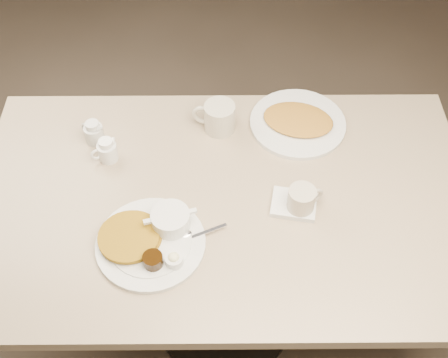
{
  "coord_description": "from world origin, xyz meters",
  "views": [
    {
      "loc": [
        -0.01,
        -1.02,
        2.11
      ],
      "look_at": [
        0.0,
        0.02,
        0.82
      ],
      "focal_mm": 45.66,
      "sensor_mm": 36.0,
      "label": 1
    }
  ],
  "objects_px": {
    "diner_table": "(224,230)",
    "coffee_mug_far": "(218,117)",
    "creamer_left": "(107,151)",
    "creamer_right": "(94,132)",
    "main_plate": "(152,237)",
    "coffee_mug_near": "(302,200)",
    "hash_plate": "(298,122)"
  },
  "relations": [
    {
      "from": "diner_table",
      "to": "coffee_mug_near",
      "type": "height_order",
      "value": "coffee_mug_near"
    },
    {
      "from": "coffee_mug_near",
      "to": "coffee_mug_far",
      "type": "relative_size",
      "value": 0.79
    },
    {
      "from": "hash_plate",
      "to": "diner_table",
      "type": "bearing_deg",
      "value": -128.84
    },
    {
      "from": "diner_table",
      "to": "coffee_mug_far",
      "type": "bearing_deg",
      "value": 93.21
    },
    {
      "from": "coffee_mug_near",
      "to": "creamer_right",
      "type": "distance_m",
      "value": 0.7
    },
    {
      "from": "creamer_right",
      "to": "hash_plate",
      "type": "distance_m",
      "value": 0.67
    },
    {
      "from": "coffee_mug_far",
      "to": "creamer_left",
      "type": "distance_m",
      "value": 0.37
    },
    {
      "from": "coffee_mug_near",
      "to": "coffee_mug_far",
      "type": "xyz_separation_m",
      "value": [
        -0.24,
        0.33,
        0.0
      ]
    },
    {
      "from": "diner_table",
      "to": "coffee_mug_far",
      "type": "relative_size",
      "value": 9.78
    },
    {
      "from": "main_plate",
      "to": "creamer_right",
      "type": "height_order",
      "value": "creamer_right"
    },
    {
      "from": "diner_table",
      "to": "coffee_mug_far",
      "type": "xyz_separation_m",
      "value": [
        -0.02,
        0.29,
        0.22
      ]
    },
    {
      "from": "coffee_mug_near",
      "to": "hash_plate",
      "type": "xyz_separation_m",
      "value": [
        0.02,
        0.35,
        -0.03
      ]
    },
    {
      "from": "creamer_left",
      "to": "coffee_mug_far",
      "type": "bearing_deg",
      "value": 20.44
    },
    {
      "from": "main_plate",
      "to": "creamer_left",
      "type": "relative_size",
      "value": 4.69
    },
    {
      "from": "main_plate",
      "to": "hash_plate",
      "type": "bearing_deg",
      "value": 45.37
    },
    {
      "from": "diner_table",
      "to": "creamer_right",
      "type": "xyz_separation_m",
      "value": [
        -0.42,
        0.24,
        0.21
      ]
    },
    {
      "from": "main_plate",
      "to": "creamer_left",
      "type": "bearing_deg",
      "value": 117.2
    },
    {
      "from": "diner_table",
      "to": "main_plate",
      "type": "xyz_separation_m",
      "value": [
        -0.2,
        -0.15,
        0.19
      ]
    },
    {
      "from": "coffee_mug_far",
      "to": "creamer_right",
      "type": "relative_size",
      "value": 1.9
    },
    {
      "from": "creamer_left",
      "to": "creamer_right",
      "type": "height_order",
      "value": "same"
    },
    {
      "from": "main_plate",
      "to": "creamer_right",
      "type": "relative_size",
      "value": 5.02
    },
    {
      "from": "diner_table",
      "to": "creamer_left",
      "type": "bearing_deg",
      "value": 155.84
    },
    {
      "from": "coffee_mug_far",
      "to": "diner_table",
      "type": "bearing_deg",
      "value": -86.79
    },
    {
      "from": "main_plate",
      "to": "creamer_left",
      "type": "distance_m",
      "value": 0.35
    },
    {
      "from": "diner_table",
      "to": "creamer_left",
      "type": "height_order",
      "value": "creamer_left"
    },
    {
      "from": "diner_table",
      "to": "hash_plate",
      "type": "bearing_deg",
      "value": 51.16
    },
    {
      "from": "creamer_right",
      "to": "hash_plate",
      "type": "relative_size",
      "value": 0.21
    },
    {
      "from": "coffee_mug_far",
      "to": "creamer_left",
      "type": "height_order",
      "value": "coffee_mug_far"
    },
    {
      "from": "coffee_mug_near",
      "to": "hash_plate",
      "type": "height_order",
      "value": "coffee_mug_near"
    },
    {
      "from": "creamer_right",
      "to": "diner_table",
      "type": "bearing_deg",
      "value": -30.1
    },
    {
      "from": "coffee_mug_far",
      "to": "hash_plate",
      "type": "distance_m",
      "value": 0.27
    },
    {
      "from": "diner_table",
      "to": "creamer_right",
      "type": "height_order",
      "value": "creamer_right"
    }
  ]
}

